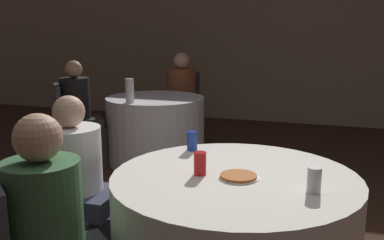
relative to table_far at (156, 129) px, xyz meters
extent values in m
cube|color=gray|center=(1.28, 2.63, 1.03)|extent=(16.00, 0.06, 2.80)
cylinder|color=silver|center=(0.00, 0.00, 0.00)|extent=(1.12, 1.12, 0.75)
cube|color=#383842|center=(0.47, -2.37, 0.06)|extent=(0.41, 0.41, 0.04)
cube|color=#383842|center=(0.29, -2.38, 0.32)|extent=(0.06, 0.38, 0.48)
cylinder|color=#4C4C51|center=(0.64, -2.20, -0.17)|extent=(0.03, 0.03, 0.41)
cylinder|color=#4C4C51|center=(0.30, -2.21, -0.17)|extent=(0.03, 0.03, 0.41)
cube|color=#383842|center=(0.01, 0.88, 0.06)|extent=(0.40, 0.40, 0.04)
cube|color=#383842|center=(0.01, 1.06, 0.32)|extent=(0.38, 0.05, 0.48)
cylinder|color=#4C4C51|center=(0.18, 0.71, -0.17)|extent=(0.03, 0.03, 0.41)
cylinder|color=#4C4C51|center=(-0.16, 0.71, -0.17)|extent=(0.03, 0.03, 0.41)
cylinder|color=#4C4C51|center=(0.18, 1.05, -0.17)|extent=(0.03, 0.03, 0.41)
cylinder|color=#4C4C51|center=(-0.16, 1.05, -0.17)|extent=(0.03, 0.03, 0.41)
cube|color=#383842|center=(-0.69, -0.54, 0.06)|extent=(0.56, 0.56, 0.04)
cube|color=#383842|center=(-0.83, -0.65, 0.32)|extent=(0.27, 0.33, 0.48)
cylinder|color=#4C4C51|center=(-0.66, -0.30, -0.17)|extent=(0.03, 0.03, 0.41)
cylinder|color=#4C4C51|center=(-0.45, -0.57, -0.17)|extent=(0.03, 0.03, 0.41)
cylinder|color=#4C4C51|center=(-0.93, -0.51, -0.17)|extent=(0.03, 0.03, 0.41)
cylinder|color=#4C4C51|center=(-0.72, -0.78, -0.17)|extent=(0.03, 0.03, 0.41)
cylinder|color=#4C4238|center=(0.01, 0.66, -0.15)|extent=(0.24, 0.24, 0.45)
cube|color=#4C4238|center=(0.01, 0.77, 0.13)|extent=(0.36, 0.32, 0.12)
cylinder|color=brown|center=(0.01, 0.88, 0.35)|extent=(0.38, 0.38, 0.55)
sphere|color=#DBB293|center=(0.01, 0.88, 0.73)|extent=(0.21, 0.21, 0.21)
cube|color=#33384C|center=(0.58, -2.37, 0.13)|extent=(0.33, 0.34, 0.12)
cylinder|color=white|center=(0.47, -2.37, 0.32)|extent=(0.35, 0.35, 0.49)
sphere|color=tan|center=(0.47, -2.37, 0.66)|extent=(0.19, 0.19, 0.19)
cylinder|color=#38663D|center=(0.81, -3.08, 0.34)|extent=(0.32, 0.32, 0.53)
sphere|color=tan|center=(0.81, -3.08, 0.70)|extent=(0.19, 0.19, 0.19)
cylinder|color=#282828|center=(-0.52, -0.41, -0.15)|extent=(0.24, 0.24, 0.45)
cube|color=#282828|center=(-0.61, -0.47, 0.13)|extent=(0.43, 0.43, 0.12)
cylinder|color=black|center=(-0.69, -0.54, 0.35)|extent=(0.31, 0.31, 0.55)
sphere|color=tan|center=(-0.69, -0.54, 0.72)|extent=(0.18, 0.18, 0.18)
cylinder|color=white|center=(1.47, -2.38, 0.38)|extent=(0.21, 0.21, 0.01)
cylinder|color=#B25B23|center=(1.47, -2.38, 0.38)|extent=(0.19, 0.19, 0.01)
cylinder|color=silver|center=(1.84, -2.46, 0.43)|extent=(0.07, 0.07, 0.12)
cylinder|color=red|center=(1.26, -2.39, 0.43)|extent=(0.07, 0.07, 0.12)
cylinder|color=#1E38A5|center=(1.08, -1.95, 0.43)|extent=(0.07, 0.07, 0.12)
cylinder|color=white|center=(-0.11, -0.42, 0.50)|extent=(0.09, 0.09, 0.25)
camera|label=1|loc=(1.89, -4.43, 1.12)|focal=40.00mm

